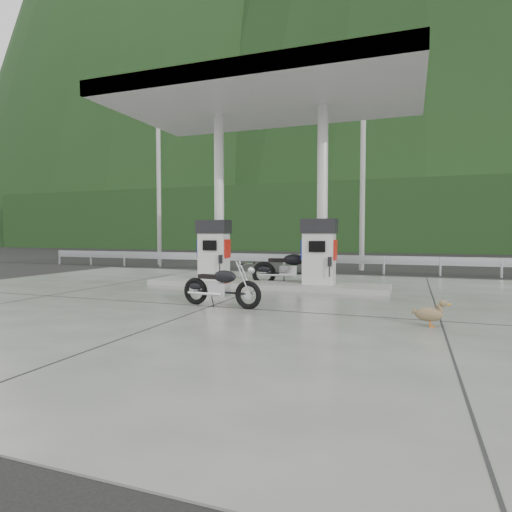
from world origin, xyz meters
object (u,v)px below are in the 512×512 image
(motorcycle_left, at_px, (221,287))
(duck, at_px, (429,315))
(gas_pump_right, at_px, (319,252))
(gas_pump_left, at_px, (214,250))
(motorcycle_right, at_px, (290,269))

(motorcycle_left, height_order, duck, motorcycle_left)
(motorcycle_left, xyz_separation_m, duck, (4.07, -0.58, -0.22))
(gas_pump_right, bearing_deg, gas_pump_left, 180.00)
(motorcycle_left, height_order, motorcycle_right, motorcycle_right)
(gas_pump_right, height_order, motorcycle_right, gas_pump_right)
(gas_pump_left, bearing_deg, gas_pump_right, 0.00)
(motorcycle_right, relative_size, duck, 3.97)
(motorcycle_left, distance_m, motorcycle_right, 4.02)
(gas_pump_right, height_order, duck, gas_pump_right)
(gas_pump_right, xyz_separation_m, motorcycle_left, (-1.39, -3.43, -0.63))
(motorcycle_left, bearing_deg, gas_pump_left, 124.84)
(gas_pump_right, bearing_deg, motorcycle_right, 149.75)
(gas_pump_left, xyz_separation_m, motorcycle_left, (1.81, -3.43, -0.63))
(gas_pump_right, height_order, motorcycle_left, gas_pump_right)
(gas_pump_right, distance_m, duck, 4.90)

